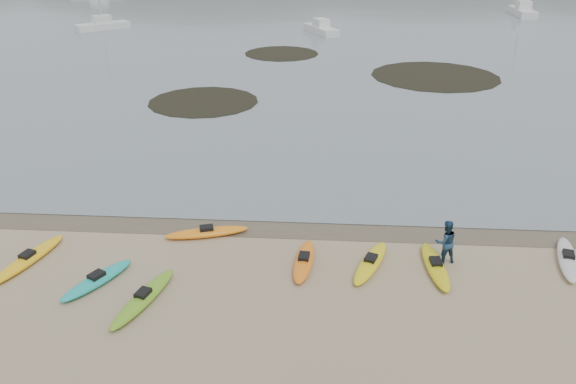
{
  "coord_description": "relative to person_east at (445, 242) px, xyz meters",
  "views": [
    {
      "loc": [
        1.48,
        -21.55,
        11.86
      ],
      "look_at": [
        0.0,
        0.0,
        1.5
      ],
      "focal_mm": 35.0,
      "sensor_mm": 36.0,
      "label": 1
    }
  ],
  "objects": [
    {
      "name": "ground",
      "position": [
        -6.22,
        2.7,
        -0.89
      ],
      "size": [
        600.0,
        600.0,
        0.0
      ],
      "primitive_type": "plane",
      "color": "tan",
      "rests_on": "ground"
    },
    {
      "name": "person_east",
      "position": [
        0.0,
        0.0,
        0.0
      ],
      "size": [
        1.0,
        0.86,
        1.77
      ],
      "primitive_type": "imported",
      "rotation": [
        0.0,
        0.0,
        3.39
      ],
      "color": "navy",
      "rests_on": "ground"
    },
    {
      "name": "far_hills",
      "position": [
        33.16,
        196.66,
        -16.82
      ],
      "size": [
        550.0,
        135.0,
        80.0
      ],
      "color": "#384235",
      "rests_on": "ground"
    },
    {
      "name": "wet_sand",
      "position": [
        -6.22,
        2.4,
        -0.88
      ],
      "size": [
        60.0,
        60.0,
        0.0
      ],
      "primitive_type": "plane",
      "color": "brown",
      "rests_on": "ground"
    },
    {
      "name": "kelp_mats",
      "position": [
        -3.59,
        29.08,
        -0.86
      ],
      "size": [
        27.75,
        24.95,
        0.04
      ],
      "color": "black",
      "rests_on": "water"
    },
    {
      "name": "kayaks",
      "position": [
        -6.83,
        -0.92,
        -0.72
      ],
      "size": [
        22.42,
        7.39,
        0.34
      ],
      "color": "yellow",
      "rests_on": "ground"
    }
  ]
}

